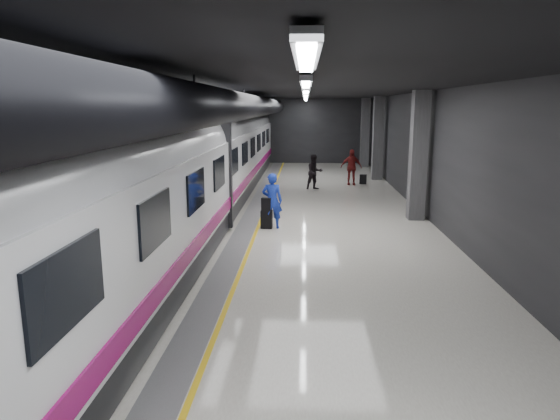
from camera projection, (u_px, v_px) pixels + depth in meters
name	position (u px, v px, depth m)	size (l,w,h in m)	color
ground	(286.00, 231.00, 16.13)	(40.00, 40.00, 0.00)	white
platform_hall	(279.00, 119.00, 16.36)	(10.02, 40.02, 4.51)	black
train	(184.00, 167.00, 15.87)	(3.05, 38.00, 4.05)	black
traveler_main	(272.00, 201.00, 16.36)	(0.67, 0.44, 1.83)	blue
suitcase_main	(267.00, 219.00, 16.43)	(0.37, 0.23, 0.61)	black
shoulder_bag	(266.00, 204.00, 16.29)	(0.32, 0.17, 0.42)	black
traveler_far_a	(314.00, 172.00, 24.07)	(0.82, 0.64, 1.69)	black
traveler_far_b	(351.00, 167.00, 25.53)	(1.06, 0.44, 1.82)	maroon
suitcase_far	(363.00, 179.00, 25.91)	(0.34, 0.22, 0.49)	black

